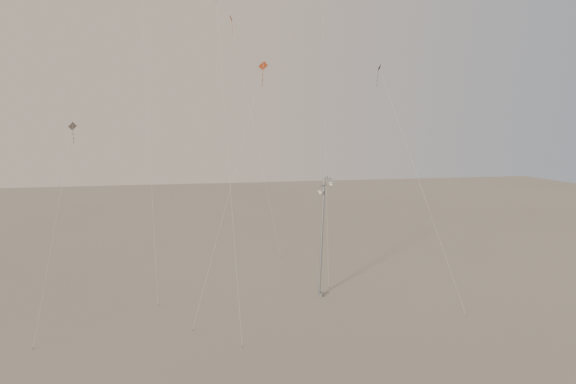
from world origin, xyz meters
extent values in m
plane|color=gray|center=(0.00, 0.00, 0.00)|extent=(160.00, 160.00, 0.00)
cylinder|color=gray|center=(2.19, 5.68, 0.15)|extent=(0.44, 0.44, 0.30)
cylinder|color=gray|center=(2.19, 5.68, 4.63)|extent=(0.50, 0.18, 9.26)
cylinder|color=gray|center=(2.51, 5.68, 9.31)|extent=(0.14, 0.14, 0.18)
cylinder|color=gray|center=(2.73, 5.80, 9.16)|extent=(0.47, 0.30, 0.07)
cylinder|color=gray|center=(2.95, 5.92, 9.01)|extent=(0.06, 0.06, 0.30)
ellipsoid|color=silver|center=(2.95, 5.92, 8.86)|extent=(0.52, 0.52, 0.18)
cylinder|color=gray|center=(2.25, 5.54, 8.71)|extent=(0.56, 0.34, 0.07)
cylinder|color=gray|center=(1.98, 5.40, 8.51)|extent=(0.06, 0.06, 0.40)
ellipsoid|color=silver|center=(1.98, 5.40, 8.31)|extent=(0.52, 0.52, 0.18)
cylinder|color=beige|center=(-10.74, 10.55, 17.67)|extent=(1.25, 8.77, 35.25)
cylinder|color=gray|center=(-10.12, 6.18, 0.05)|extent=(0.06, 0.06, 0.10)
cylinder|color=beige|center=(-4.99, 3.42, 11.81)|extent=(0.74, 9.66, 23.53)
cylinder|color=gray|center=(-4.63, -1.40, 0.05)|extent=(0.06, 0.06, 0.10)
cylinder|color=beige|center=(4.14, 12.69, 18.23)|extent=(1.76, 10.88, 36.37)
cylinder|color=gray|center=(3.27, 7.26, 0.05)|extent=(0.06, 0.06, 0.10)
cube|color=#913415|center=(-1.99, 7.29, 17.53)|extent=(0.71, 0.24, 0.68)
cylinder|color=#913415|center=(-2.03, 7.44, 16.67)|extent=(0.06, 0.18, 1.13)
cylinder|color=beige|center=(-4.78, 4.38, 8.79)|extent=(5.58, 5.83, 17.49)
cylinder|color=gray|center=(-7.56, 1.48, 0.05)|extent=(0.06, 0.06, 0.10)
cube|color=#36302D|center=(10.10, 14.49, 18.61)|extent=(0.42, 0.67, 0.71)
cylinder|color=#36302D|center=(9.95, 14.51, 17.56)|extent=(0.23, 0.05, 1.43)
cylinder|color=beige|center=(10.59, 7.28, 9.33)|extent=(0.99, 14.45, 18.56)
cylinder|color=gray|center=(11.07, 0.06, 0.05)|extent=(0.06, 0.06, 0.10)
cube|color=#9C371A|center=(-2.95, 25.90, 25.07)|extent=(0.29, 0.82, 0.82)
cylinder|color=#9C371A|center=(-2.80, 25.90, 23.96)|extent=(0.23, 0.02, 1.50)
cylinder|color=beige|center=(-0.98, 21.33, 12.56)|extent=(3.95, 9.16, 25.03)
cylinder|color=gray|center=(0.98, 16.76, 0.05)|extent=(0.06, 0.06, 0.10)
cube|color=#36302D|center=(-17.01, 13.42, 13.11)|extent=(0.71, 0.18, 0.69)
cylinder|color=#36302D|center=(-17.04, 13.56, 12.24)|extent=(0.06, 0.18, 1.14)
cylinder|color=beige|center=(-16.90, 7.10, 6.58)|extent=(0.23, 12.65, 13.07)
cylinder|color=gray|center=(-16.79, 0.78, 0.05)|extent=(0.06, 0.06, 0.10)
camera|label=1|loc=(-6.81, -26.60, 12.99)|focal=28.00mm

